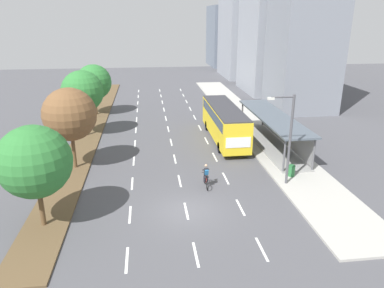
# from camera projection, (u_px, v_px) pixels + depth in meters

# --- Properties ---
(ground_plane) EXTENTS (140.00, 140.00, 0.00)m
(ground_plane) POSITION_uv_depth(u_px,v_px,m) (186.00, 211.00, 22.60)
(ground_plane) COLOR #4C4C51
(median_strip) EXTENTS (2.60, 52.00, 0.12)m
(median_strip) POSITION_uv_depth(u_px,v_px,m) (93.00, 125.00, 40.31)
(median_strip) COLOR brown
(median_strip) RESTS_ON ground
(sidewalk_right) EXTENTS (4.50, 52.00, 0.15)m
(sidewalk_right) POSITION_uv_depth(u_px,v_px,m) (245.00, 120.00, 42.39)
(sidewalk_right) COLOR #ADAAA3
(sidewalk_right) RESTS_ON ground
(lane_divider_left) EXTENTS (0.14, 46.50, 0.01)m
(lane_divider_left) POSITION_uv_depth(u_px,v_px,m) (136.00, 130.00, 38.79)
(lane_divider_left) COLOR white
(lane_divider_left) RESTS_ON ground
(lane_divider_center) EXTENTS (0.14, 46.50, 0.01)m
(lane_divider_center) POSITION_uv_depth(u_px,v_px,m) (168.00, 129.00, 39.21)
(lane_divider_center) COLOR white
(lane_divider_center) RESTS_ON ground
(lane_divider_right) EXTENTS (0.14, 46.50, 0.01)m
(lane_divider_right) POSITION_uv_depth(u_px,v_px,m) (200.00, 128.00, 39.62)
(lane_divider_right) COLOR white
(lane_divider_right) RESTS_ON ground
(bus_shelter) EXTENTS (2.90, 13.39, 2.86)m
(bus_shelter) POSITION_uv_depth(u_px,v_px,m) (275.00, 127.00, 33.31)
(bus_shelter) COLOR gray
(bus_shelter) RESTS_ON sidewalk_right
(bus) EXTENTS (2.54, 11.29, 3.37)m
(bus) POSITION_uv_depth(u_px,v_px,m) (224.00, 120.00, 35.05)
(bus) COLOR yellow
(bus) RESTS_ON ground
(cyclist) EXTENTS (0.46, 1.82, 1.71)m
(cyclist) POSITION_uv_depth(u_px,v_px,m) (206.00, 177.00, 25.56)
(cyclist) COLOR black
(cyclist) RESTS_ON ground
(median_tree_nearest) EXTENTS (4.07, 4.07, 5.97)m
(median_tree_nearest) POSITION_uv_depth(u_px,v_px,m) (34.00, 162.00, 19.60)
(median_tree_nearest) COLOR brown
(median_tree_nearest) RESTS_ON median_strip
(median_tree_second) EXTENTS (4.11, 4.11, 6.42)m
(median_tree_second) POSITION_uv_depth(u_px,v_px,m) (70.00, 115.00, 27.49)
(median_tree_second) COLOR brown
(median_tree_second) RESTS_ON median_strip
(median_tree_third) EXTENTS (4.13, 4.13, 6.57)m
(median_tree_third) POSITION_uv_depth(u_px,v_px,m) (82.00, 91.00, 35.39)
(median_tree_third) COLOR brown
(median_tree_third) RESTS_ON median_strip
(median_tree_fourth) EXTENTS (4.24, 4.24, 6.11)m
(median_tree_fourth) POSITION_uv_depth(u_px,v_px,m) (94.00, 82.00, 43.54)
(median_tree_fourth) COLOR brown
(median_tree_fourth) RESTS_ON median_strip
(streetlight) EXTENTS (1.91, 0.24, 6.50)m
(streetlight) POSITION_uv_depth(u_px,v_px,m) (288.00, 134.00, 24.79)
(streetlight) COLOR #4C4C51
(streetlight) RESTS_ON sidewalk_right
(trash_bin) EXTENTS (0.52, 0.52, 0.85)m
(trash_bin) POSITION_uv_depth(u_px,v_px,m) (291.00, 171.00, 27.11)
(trash_bin) COLOR #286B38
(trash_bin) RESTS_ON sidewalk_right
(building_near_right) EXTENTS (7.40, 8.13, 20.93)m
(building_near_right) POSITION_uv_depth(u_px,v_px,m) (306.00, 26.00, 44.28)
(building_near_right) COLOR gray
(building_near_right) RESTS_ON ground
(building_mid_right) EXTENTS (7.98, 11.36, 21.05)m
(building_mid_right) POSITION_uv_depth(u_px,v_px,m) (272.00, 24.00, 56.06)
(building_mid_right) COLOR #8E939E
(building_mid_right) RESTS_ON ground
(building_far_right) EXTENTS (9.25, 12.84, 23.96)m
(building_far_right) POSITION_uv_depth(u_px,v_px,m) (248.00, 15.00, 70.86)
(building_far_right) COLOR #8E939E
(building_far_right) RESTS_ON ground
(building_tall_right) EXTENTS (11.89, 12.46, 14.26)m
(building_tall_right) POSITION_uv_depth(u_px,v_px,m) (234.00, 36.00, 89.39)
(building_tall_right) COLOR slate
(building_tall_right) RESTS_ON ground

